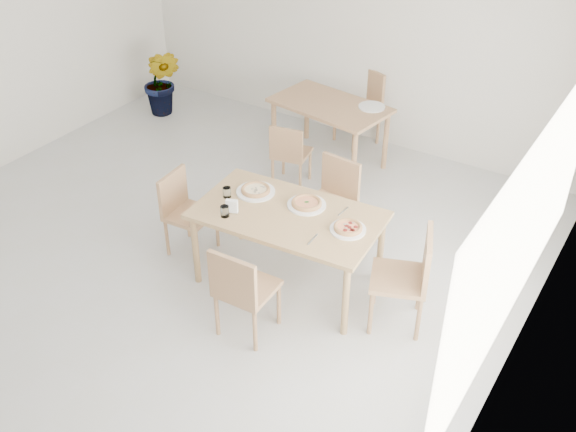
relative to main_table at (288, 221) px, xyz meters
The scene contains 22 objects.
room 2.16m from the main_table, ahead, with size 7.28×7.00×7.00m.
main_table is the anchor object (origin of this frame).
chair_south 0.81m from the main_table, 85.45° to the right, with size 0.45×0.45×0.87m.
chair_north 0.84m from the main_table, 89.80° to the left, with size 0.46×0.46×0.86m.
chair_west 1.14m from the main_table, behind, with size 0.43×0.43×0.82m.
chair_east 1.14m from the main_table, ahead, with size 0.59×0.59×0.91m.
plate_margherita 0.22m from the main_table, 68.53° to the left, with size 0.34×0.34×0.02m, color white.
plate_mushroom 0.45m from the main_table, 163.36° to the left, with size 0.35×0.35×0.02m, color white.
plate_pepperoni 0.56m from the main_table, ahead, with size 0.30×0.30×0.02m, color white.
pizza_margherita 0.23m from the main_table, 68.53° to the left, with size 0.33×0.33×0.03m.
pizza_mushroom 0.46m from the main_table, 163.36° to the left, with size 0.30×0.30×0.03m.
pizza_pepperoni 0.57m from the main_table, ahead, with size 0.32×0.32×0.03m.
tumbler_a 0.62m from the main_table, behind, with size 0.07×0.07×0.10m, color white.
tumbler_b 0.55m from the main_table, 142.74° to the right, with size 0.08×0.08×0.10m, color white.
napkin_holder 0.50m from the main_table, 148.65° to the right, with size 0.12×0.09×0.13m.
fork_a 0.44m from the main_table, 30.00° to the right, with size 0.01×0.17×0.01m, color silver.
fork_b 0.48m from the main_table, 35.30° to the left, with size 0.01×0.16×0.01m, color silver.
second_table 2.29m from the main_table, 110.50° to the left, with size 1.41×0.94×0.75m.
chair_back_s 1.69m from the main_table, 122.07° to the left, with size 0.45×0.45×0.77m.
chair_back_n 2.96m from the main_table, 104.37° to the left, with size 0.59×0.59×0.90m.
plate_empty 2.34m from the main_table, 98.80° to the left, with size 0.30×0.30×0.02m, color white.
potted_plant 3.94m from the main_table, 147.60° to the left, with size 0.50×0.41×0.92m, color #33601C.
Camera 1 is at (3.58, -3.52, 3.97)m, focal length 42.00 mm.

